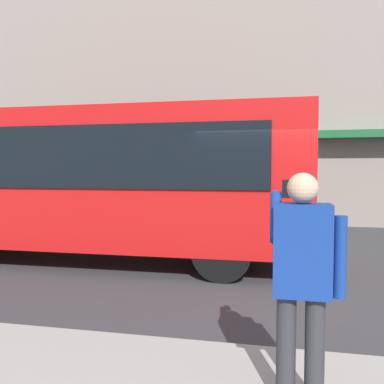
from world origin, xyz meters
name	(u,v)px	position (x,y,z in m)	size (l,w,h in m)	color
ground_plane	(273,272)	(0.00, 0.00, 0.00)	(60.00, 60.00, 0.00)	#38383A
building_facade_far	(275,51)	(-0.02, -6.80, 5.99)	(28.00, 1.55, 12.00)	gray
red_bus	(84,179)	(3.86, -0.26, 1.68)	(9.05, 2.54, 3.08)	red
pedestrian_photographer	(302,272)	(-0.19, 4.44, 1.14)	(0.53, 0.52, 1.70)	#2D2D33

